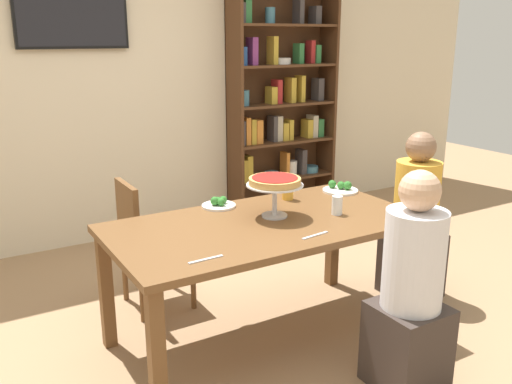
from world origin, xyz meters
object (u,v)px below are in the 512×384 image
(diner_head_east, at_px, (414,227))
(cutlery_knife_near, at_px, (315,235))
(television, at_px, (72,15))
(beer_glass_amber_tall, at_px, (288,188))
(cutlery_fork_far, at_px, (206,259))
(chair_far_left, at_px, (146,238))
(bookshelf, at_px, (280,104))
(salad_plate_far_diner, at_px, (219,204))
(deep_dish_pizza_stand, at_px, (275,184))
(dining_table, at_px, (265,236))
(diner_near_right, at_px, (411,298))
(cutlery_fork_near, at_px, (409,216))
(water_glass_clear_near, at_px, (337,205))
(salad_plate_near_diner, at_px, (340,188))

(diner_head_east, bearing_deg, cutlery_knife_near, 16.45)
(television, xyz_separation_m, beer_glass_amber_tall, (0.84, -1.80, -1.09))
(cutlery_fork_far, bearing_deg, television, 86.95)
(chair_far_left, bearing_deg, bookshelf, 124.27)
(salad_plate_far_diner, relative_size, cutlery_fork_far, 1.16)
(bookshelf, xyz_separation_m, cutlery_knife_near, (-1.31, -2.34, -0.36))
(diner_head_east, height_order, deep_dish_pizza_stand, diner_head_east)
(dining_table, distance_m, diner_near_right, 0.87)
(dining_table, distance_m, beer_glass_amber_tall, 0.50)
(dining_table, relative_size, cutlery_fork_far, 9.77)
(chair_far_left, bearing_deg, salad_plate_far_diner, 44.38)
(beer_glass_amber_tall, distance_m, cutlery_fork_near, 0.77)
(diner_near_right, bearing_deg, cutlery_fork_near, -42.79)
(deep_dish_pizza_stand, xyz_separation_m, water_glass_clear_near, (0.34, -0.15, -0.14))
(deep_dish_pizza_stand, bearing_deg, beer_glass_amber_tall, 43.96)
(deep_dish_pizza_stand, xyz_separation_m, cutlery_knife_near, (0.01, -0.38, -0.19))
(salad_plate_near_diner, height_order, cutlery_fork_near, salad_plate_near_diner)
(diner_near_right, height_order, cutlery_fork_near, diner_near_right)
(bookshelf, bearing_deg, cutlery_fork_near, -105.32)
(dining_table, relative_size, diner_near_right, 1.53)
(chair_far_left, bearing_deg, salad_plate_near_diner, 69.14)
(salad_plate_far_diner, bearing_deg, bookshelf, 47.16)
(cutlery_fork_near, bearing_deg, diner_head_east, 38.49)
(cutlery_fork_far, bearing_deg, beer_glass_amber_tall, 33.46)
(dining_table, height_order, cutlery_knife_near, cutlery_knife_near)
(salad_plate_far_diner, xyz_separation_m, cutlery_fork_far, (-0.43, -0.71, -0.02))
(chair_far_left, xyz_separation_m, deep_dish_pizza_stand, (0.55, -0.69, 0.45))
(diner_head_east, height_order, water_glass_clear_near, diner_head_east)
(salad_plate_near_diner, distance_m, cutlery_knife_near, 0.90)
(dining_table, bearing_deg, chair_far_left, 121.27)
(cutlery_knife_near, bearing_deg, diner_near_right, -64.73)
(television, bearing_deg, salad_plate_far_diner, -77.47)
(television, xyz_separation_m, water_glass_clear_near, (0.92, -2.21, -1.11))
(bookshelf, relative_size, water_glass_clear_near, 19.72)
(diner_head_east, relative_size, cutlery_fork_far, 6.39)
(deep_dish_pizza_stand, height_order, beer_glass_amber_tall, deep_dish_pizza_stand)
(cutlery_fork_far, bearing_deg, deep_dish_pizza_stand, 29.20)
(television, bearing_deg, bookshelf, -2.94)
(diner_near_right, distance_m, salad_plate_near_diner, 1.14)
(salad_plate_near_diner, bearing_deg, television, 124.34)
(dining_table, relative_size, salad_plate_far_diner, 8.42)
(cutlery_fork_far, bearing_deg, cutlery_fork_near, -3.00)
(diner_head_east, relative_size, chair_far_left, 1.32)
(diner_head_east, xyz_separation_m, salad_plate_far_diner, (-1.30, 0.39, 0.27))
(chair_far_left, bearing_deg, diner_near_right, 29.17)
(diner_near_right, distance_m, chair_far_left, 1.72)
(diner_near_right, xyz_separation_m, salad_plate_far_diner, (-0.49, 1.14, 0.27))
(beer_glass_amber_tall, bearing_deg, water_glass_clear_near, -79.49)
(chair_far_left, distance_m, salad_plate_near_diner, 1.33)
(cutlery_fork_far, bearing_deg, bookshelf, 48.34)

